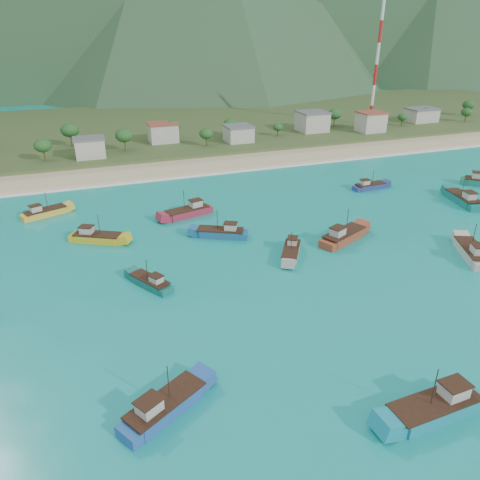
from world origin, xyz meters
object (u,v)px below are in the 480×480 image
object	(u,v)px
radio_tower	(377,64)
boat_9	(45,213)
boat_3	(343,237)
boat_18	(188,212)
boat_10	(436,408)
boat_1	(97,238)
boat_2	(463,200)
boat_20	(151,283)
boat_24	(291,252)
boat_7	(221,233)
boat_15	(472,253)
boat_8	(370,187)
boat_22	(164,407)

from	to	relation	value
radio_tower	boat_9	world-z (taller)	radio_tower
boat_3	boat_18	world-z (taller)	boat_3
boat_3	boat_10	xyz separation A→B (m)	(-14.82, -44.00, 0.03)
boat_1	boat_9	world-z (taller)	boat_1
boat_2	boat_20	world-z (taller)	boat_2
radio_tower	boat_24	xyz separation A→B (m)	(-80.88, -93.59, -24.53)
boat_24	boat_1	bearing A→B (deg)	2.78
boat_7	boat_20	bearing A→B (deg)	158.26
boat_24	boat_7	bearing A→B (deg)	-19.81
radio_tower	boat_18	distance (m)	118.69
radio_tower	boat_7	world-z (taller)	radio_tower
boat_1	boat_3	world-z (taller)	boat_3
boat_1	boat_20	bearing A→B (deg)	47.09
boat_15	boat_18	xyz separation A→B (m)	(-45.28, 38.62, -0.04)
boat_3	boat_20	bearing A→B (deg)	-108.40
boat_8	boat_22	size ratio (longest dim) A/B	0.84
boat_9	boat_18	distance (m)	32.84
boat_2	boat_22	bearing A→B (deg)	-140.72
radio_tower	boat_1	bearing A→B (deg)	-147.08
boat_10	boat_3	bearing A→B (deg)	-21.14
boat_20	boat_10	bearing A→B (deg)	-86.95
boat_7	boat_9	xyz separation A→B (m)	(-34.51, 24.73, -0.05)
boat_2	boat_18	world-z (taller)	boat_2
boat_15	boat_22	bearing A→B (deg)	-138.68
boat_15	boat_18	world-z (taller)	boat_15
boat_20	boat_22	xyz separation A→B (m)	(-3.58, -28.78, 0.25)
boat_15	radio_tower	bearing A→B (deg)	89.98
boat_10	boat_24	size ratio (longest dim) A/B	1.30
radio_tower	boat_10	distance (m)	160.78
radio_tower	boat_3	xyz separation A→B (m)	(-68.22, -91.52, -24.26)
boat_1	boat_8	xyz separation A→B (m)	(70.94, 8.96, -0.13)
boat_15	boat_20	world-z (taller)	boat_15
boat_3	boat_8	distance (m)	35.20
boat_2	boat_24	world-z (taller)	boat_2
boat_8	boat_15	size ratio (longest dim) A/B	0.79
boat_2	boat_3	bearing A→B (deg)	-154.90
boat_3	boat_15	xyz separation A→B (m)	(19.02, -14.69, -0.03)
radio_tower	boat_8	distance (m)	82.94
boat_22	boat_7	bearing A→B (deg)	124.15
boat_24	boat_15	bearing A→B (deg)	-170.09
boat_9	boat_7	bearing A→B (deg)	32.95
boat_1	boat_15	bearing A→B (deg)	93.24
boat_9	boat_18	bearing A→B (deg)	48.58
boat_24	boat_2	bearing A→B (deg)	-136.40
boat_1	boat_3	bearing A→B (deg)	99.04
radio_tower	boat_15	size ratio (longest dim) A/B	3.90
boat_2	boat_15	world-z (taller)	boat_2
boat_8	boat_15	xyz separation A→B (m)	(-4.86, -40.56, 0.25)
boat_20	boat_22	bearing A→B (deg)	-126.52
boat_2	boat_22	size ratio (longest dim) A/B	1.11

